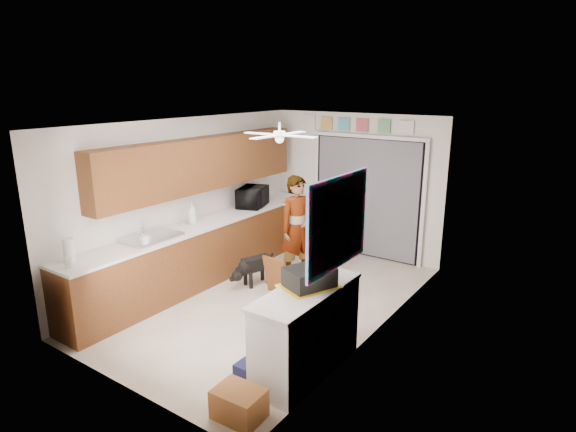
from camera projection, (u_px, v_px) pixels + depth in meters
The scene contains 42 objects.
floor at pixel (272, 299), 6.88m from camera, with size 5.00×5.00×0.00m, color beige.
ceiling at pixel (270, 122), 6.22m from camera, with size 5.00×5.00×0.00m, color white.
wall_back at pixel (355, 185), 8.53m from camera, with size 3.20×3.20×0.00m, color white.
wall_front at pixel (114, 273), 4.57m from camera, with size 3.20×3.20×0.00m, color white.
wall_left at pixel (188, 200), 7.43m from camera, with size 5.00×5.00×0.00m, color white.
wall_right at pixel (380, 236), 5.67m from camera, with size 5.00×5.00×0.00m, color white.
left_base_cabinets at pixel (205, 252), 7.48m from camera, with size 0.60×4.80×0.90m, color brown.
left_countertop at pixel (204, 223), 7.35m from camera, with size 0.62×4.80×0.04m, color white.
upper_cabinets at pixel (203, 164), 7.35m from camera, with size 0.32×4.00×0.80m, color brown.
sink_basin at pixel (152, 238), 6.55m from camera, with size 0.50×0.76×0.06m, color silver.
faucet at pixel (142, 229), 6.63m from camera, with size 0.03×0.03×0.22m, color silver.
peninsula_base at pixel (316, 230), 8.62m from camera, with size 1.00×0.60×0.90m, color brown.
peninsula_top at pixel (316, 204), 8.50m from camera, with size 1.04×0.64×0.04m, color white.
back_opening_recess at pixel (367, 198), 8.42m from camera, with size 2.00×0.06×2.10m, color black.
curtain_panel at pixel (366, 198), 8.39m from camera, with size 1.90×0.03×2.05m, color gray.
door_trim_left at pixel (316, 191), 8.96m from camera, with size 0.06×0.04×2.10m, color white.
door_trim_right at pixel (423, 206), 7.84m from camera, with size 0.06×0.04×2.10m, color white.
door_trim_head at pixel (369, 136), 8.11m from camera, with size 2.10×0.04×0.06m, color white.
header_frame_0 at pixel (327, 123), 8.55m from camera, with size 0.22×0.02×0.22m, color gold.
header_frame_1 at pixel (344, 124), 8.36m from camera, with size 0.22×0.02×0.22m, color #4AAEC5.
header_frame_2 at pixel (362, 125), 8.17m from camera, with size 0.22×0.02×0.22m, color #C2495C.
header_frame_3 at pixel (384, 126), 7.95m from camera, with size 0.22×0.02×0.22m, color #5FA66E.
header_frame_4 at pixel (407, 128), 7.73m from camera, with size 0.22×0.02×0.22m, color silver.
route66_sign at pixel (310, 122), 8.75m from camera, with size 0.22×0.02×0.26m, color silver.
right_counter_base at pixel (307, 332), 5.07m from camera, with size 0.50×1.40×0.90m, color white.
right_counter_top at pixel (306, 291), 4.95m from camera, with size 0.54×1.44×0.04m, color white.
abstract_painting at pixel (338, 223), 4.78m from camera, with size 0.03×1.15×0.95m, color #FF5DDC.
ceiling_fan at pixel (279, 135), 6.42m from camera, with size 1.14×1.14×0.24m, color white.
microwave at pixel (253, 197), 8.23m from camera, with size 0.61×0.41×0.34m, color black.
soap_bottle at pixel (192, 213), 7.22m from camera, with size 0.13×0.13×0.34m, color silver.
cup at pixel (145, 239), 6.36m from camera, with size 0.14×0.14×0.11m, color white.
jar_a at pixel (146, 241), 6.25m from camera, with size 0.10×0.10×0.14m, color silver.
jar_b at pixel (69, 263), 5.51m from camera, with size 0.08×0.08×0.12m, color silver.
paper_towel_roll at pixel (69, 250), 5.67m from camera, with size 0.13×0.13×0.29m, color white.
suitcase at pixel (309, 277), 5.00m from camera, with size 0.36×0.48×0.21m, color black.
suitcase_rim at pixel (309, 287), 5.03m from camera, with size 0.44×0.58×0.02m, color yellow.
suitcase_lid at pixel (324, 247), 5.16m from camera, with size 0.42×0.03×0.50m, color black.
cardboard_box at pixel (239, 404), 4.42m from camera, with size 0.45×0.34×0.28m, color #B66E39.
navy_crate at pixel (253, 372), 4.98m from camera, with size 0.32×0.27×0.20m, color #141733.
cabinet_door_panel at pixel (276, 276), 6.96m from camera, with size 0.39×0.03×0.59m, color brown.
man at pixel (298, 228), 7.44m from camera, with size 0.60×0.39×1.65m, color white.
dog at pixel (257, 269), 7.35m from camera, with size 0.27×0.63×0.49m, color black.
Camera 1 is at (3.79, -5.06, 2.99)m, focal length 30.00 mm.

